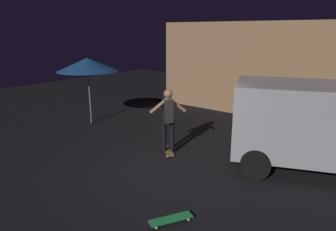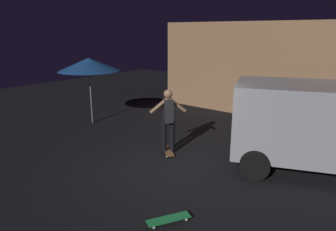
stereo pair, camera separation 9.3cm
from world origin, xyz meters
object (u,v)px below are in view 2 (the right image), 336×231
Objects in this scene: patio_umbrella at (89,65)px; skater at (168,116)px; skateboard_spare at (169,219)px; skateboard_ridden at (168,151)px.

skater is at bearing -7.37° from patio_umbrella.
skateboard_spare is 3.29m from skater.
patio_umbrella is 1.38× the size of skater.
skateboard_spare is (1.98, -2.43, 0.00)m from skateboard_ridden.
patio_umbrella is 6.88m from skateboard_spare.
patio_umbrella reaches higher than skateboard_spare.
skateboard_spare is 0.47× the size of skater.
skater is at bearing -63.43° from skateboard_ridden.
skater is (3.90, -0.50, -1.04)m from patio_umbrella.
patio_umbrella is 4.07m from skater.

